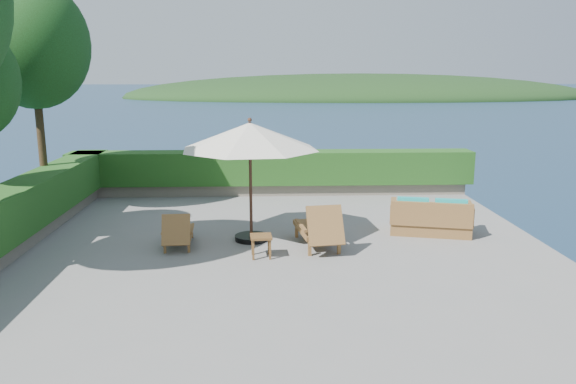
{
  "coord_description": "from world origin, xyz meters",
  "views": [
    {
      "loc": [
        -0.2,
        -11.52,
        3.75
      ],
      "look_at": [
        0.3,
        0.8,
        1.1
      ],
      "focal_mm": 35.0,
      "sensor_mm": 36.0,
      "label": 1
    }
  ],
  "objects_px": {
    "lounge_right": "(319,228)",
    "lounge_left": "(178,232)",
    "side_table": "(261,239)",
    "wicker_loveseat": "(430,219)",
    "patio_umbrella": "(250,137)"
  },
  "relations": [
    {
      "from": "lounge_left",
      "to": "lounge_right",
      "type": "relative_size",
      "value": 0.77
    },
    {
      "from": "lounge_left",
      "to": "lounge_right",
      "type": "bearing_deg",
      "value": -6.89
    },
    {
      "from": "wicker_loveseat",
      "to": "side_table",
      "type": "bearing_deg",
      "value": -144.7
    },
    {
      "from": "lounge_left",
      "to": "side_table",
      "type": "height_order",
      "value": "lounge_left"
    },
    {
      "from": "lounge_right",
      "to": "wicker_loveseat",
      "type": "relative_size",
      "value": 0.93
    },
    {
      "from": "lounge_right",
      "to": "side_table",
      "type": "xyz_separation_m",
      "value": [
        -1.24,
        -0.6,
        -0.06
      ]
    },
    {
      "from": "lounge_right",
      "to": "lounge_left",
      "type": "bearing_deg",
      "value": 168.61
    },
    {
      "from": "patio_umbrella",
      "to": "lounge_left",
      "type": "bearing_deg",
      "value": -164.25
    },
    {
      "from": "patio_umbrella",
      "to": "side_table",
      "type": "bearing_deg",
      "value": -79.12
    },
    {
      "from": "lounge_left",
      "to": "side_table",
      "type": "distance_m",
      "value": 1.96
    },
    {
      "from": "lounge_left",
      "to": "side_table",
      "type": "xyz_separation_m",
      "value": [
        1.81,
        -0.76,
        0.04
      ]
    },
    {
      "from": "lounge_right",
      "to": "wicker_loveseat",
      "type": "height_order",
      "value": "lounge_right"
    },
    {
      "from": "patio_umbrella",
      "to": "lounge_right",
      "type": "xyz_separation_m",
      "value": [
        1.47,
        -0.6,
        -1.91
      ]
    },
    {
      "from": "lounge_left",
      "to": "wicker_loveseat",
      "type": "distance_m",
      "value": 5.84
    },
    {
      "from": "side_table",
      "to": "wicker_loveseat",
      "type": "distance_m",
      "value": 4.27
    }
  ]
}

